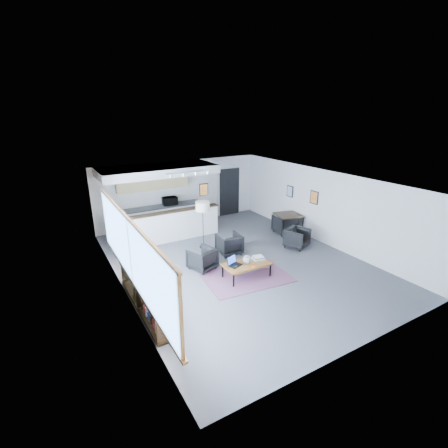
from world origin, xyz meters
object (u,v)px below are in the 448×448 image
ceramic_pot (247,259)px  floor_lamp (203,208)px  armchair_left (202,258)px  armchair_right (229,243)px  microwave (170,200)px  coffee_table (247,264)px  book_stack (258,258)px  dining_table (288,216)px  laptop (233,262)px  dining_chair_near (297,239)px  dining_chair_far (285,225)px

ceramic_pot → floor_lamp: size_ratio=0.15×
armchair_left → armchair_right: bearing=-175.2°
floor_lamp → microwave: floor_lamp is taller
floor_lamp → microwave: (-0.20, 2.56, -0.31)m
floor_lamp → armchair_left: bearing=-117.7°
coffee_table → floor_lamp: size_ratio=0.81×
book_stack → dining_table: size_ratio=0.34×
floor_lamp → book_stack: bearing=-77.2°
ceramic_pot → armchair_left: armchair_left is taller
laptop → armchair_right: 1.71m
ceramic_pot → microwave: (-0.32, 5.09, 0.56)m
coffee_table → microwave: 5.14m
dining_table → microwave: size_ratio=1.91×
armchair_left → microwave: bearing=-116.8°
dining_table → dining_chair_near: size_ratio=1.69×
floor_lamp → armchair_right: bearing=-60.2°
laptop → book_stack: 0.82m
laptop → dining_table: (3.67, 1.99, 0.20)m
laptop → floor_lamp: floor_lamp is taller
dining_chair_far → dining_chair_near: bearing=77.0°
armchair_left → microwave: (0.56, 4.01, 0.76)m
armchair_right → dining_chair_near: size_ratio=1.18×
book_stack → microwave: (-0.76, 5.01, 0.64)m
floor_lamp → microwave: bearing=94.5°
floor_lamp → laptop: bearing=-96.1°
dining_chair_near → laptop: bearing=171.8°
book_stack → dining_table: bearing=35.5°
microwave → book_stack: bearing=-78.8°
ceramic_pot → armchair_right: (0.39, 1.64, -0.18)m
ceramic_pot → floor_lamp: bearing=92.7°
dining_table → floor_lamp: bearing=173.0°
armchair_left → dining_chair_near: armchair_left is taller
coffee_table → armchair_left: bearing=129.7°
laptop → coffee_table: bearing=-36.9°
laptop → floor_lamp: (0.26, 2.41, 0.92)m
coffee_table → microwave: (-0.31, 5.08, 0.72)m
coffee_table → ceramic_pot: bearing=-51.9°
floor_lamp → dining_chair_near: bearing=-29.6°
armchair_left → armchair_right: size_ratio=0.98×
armchair_left → dining_chair_far: bearing=176.1°
ceramic_pot → dining_chair_far: bearing=34.1°
ceramic_pot → floor_lamp: (-0.12, 2.53, 0.87)m
laptop → dining_chair_near: size_ratio=0.68×
dining_chair_near → microwave: (-3.02, 4.16, 0.80)m
coffee_table → laptop: laptop is taller
coffee_table → armchair_left: armchair_left is taller
dining_chair_far → ceramic_pot: bearing=43.1°
coffee_table → dining_chair_near: (2.71, 0.92, -0.08)m
coffee_table → armchair_right: size_ratio=1.78×
coffee_table → dining_table: dining_table is taller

